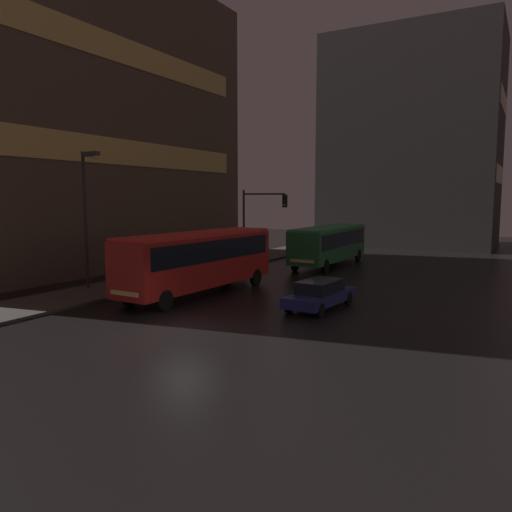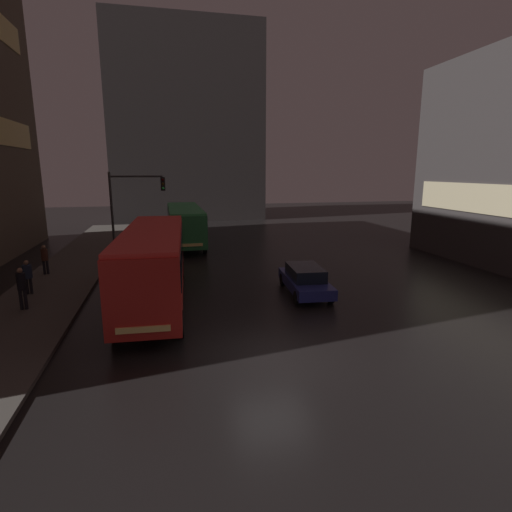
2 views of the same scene
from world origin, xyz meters
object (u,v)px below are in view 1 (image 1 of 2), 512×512
at_px(car_taxi, 320,294).
at_px(traffic_light_main, 259,215).
at_px(bus_far, 329,242).
at_px(pedestrian_far, 124,266).
at_px(pedestrian_mid, 144,262).
at_px(street_lamp_sidewalk, 88,199).
at_px(bus_near, 199,256).
at_px(pedestrian_near, 178,256).

bearing_deg(car_taxi, traffic_light_main, -44.01).
distance_m(bus_far, pedestrian_far, 16.41).
distance_m(bus_far, pedestrian_mid, 14.63).
height_order(car_taxi, traffic_light_main, traffic_light_main).
bearing_deg(bus_far, street_lamp_sidewalk, 63.35).
distance_m(bus_near, pedestrian_mid, 6.44).
distance_m(pedestrian_near, pedestrian_far, 6.32).
bearing_deg(pedestrian_mid, bus_far, 19.66).
distance_m(bus_near, traffic_light_main, 10.04).
relative_size(car_taxi, traffic_light_main, 0.79).
distance_m(bus_near, street_lamp_sidewalk, 7.16).
bearing_deg(bus_far, bus_near, 81.40).
bearing_deg(pedestrian_mid, traffic_light_main, 22.62).
distance_m(bus_far, street_lamp_sidewalk, 18.79).
bearing_deg(car_taxi, bus_near, 3.48).
bearing_deg(pedestrian_near, pedestrian_mid, -128.34).
xyz_separation_m(bus_near, traffic_light_main, (-1.60, 9.73, 1.91)).
height_order(pedestrian_near, traffic_light_main, traffic_light_main).
bearing_deg(bus_near, street_lamp_sidewalk, 21.81).
relative_size(bus_near, pedestrian_far, 6.09).
relative_size(car_taxi, pedestrian_near, 2.77).
bearing_deg(pedestrian_mid, pedestrian_near, 56.99).
height_order(bus_far, pedestrian_near, bus_far).
distance_m(bus_far, pedestrian_near, 11.75).
xyz_separation_m(bus_near, pedestrian_mid, (-5.95, 2.26, -0.96)).
bearing_deg(pedestrian_near, street_lamp_sidewalk, -131.46).
relative_size(bus_near, bus_far, 1.04).
bearing_deg(traffic_light_main, pedestrian_near, -142.63).
bearing_deg(pedestrian_mid, pedestrian_far, -115.57).
bearing_deg(bus_far, pedestrian_far, 62.15).
bearing_deg(street_lamp_sidewalk, pedestrian_far, 73.22).
bearing_deg(pedestrian_far, pedestrian_near, -9.74).
relative_size(bus_far, car_taxi, 2.29).
relative_size(bus_far, pedestrian_near, 6.34).
height_order(car_taxi, street_lamp_sidewalk, street_lamp_sidewalk).
height_order(pedestrian_far, street_lamp_sidewalk, street_lamp_sidewalk).
bearing_deg(car_taxi, pedestrian_far, 4.22).
relative_size(car_taxi, pedestrian_far, 2.56).
height_order(car_taxi, pedestrian_mid, pedestrian_mid).
height_order(pedestrian_mid, pedestrian_far, pedestrian_far).
relative_size(pedestrian_near, traffic_light_main, 0.29).
xyz_separation_m(bus_near, car_taxi, (7.14, -0.11, -1.39)).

